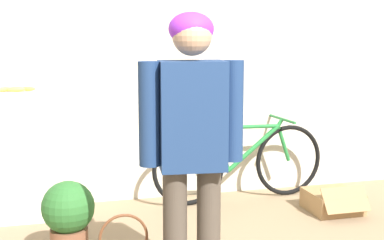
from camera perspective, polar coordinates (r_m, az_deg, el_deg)
name	(u,v)px	position (r m, az deg, el deg)	size (l,w,h in m)	color
wall_back	(168,54)	(4.77, -2.53, 7.06)	(8.00, 0.07, 2.60)	beige
side_shelf	(10,156)	(4.51, -18.86, -3.66)	(0.73, 0.42, 1.02)	beige
person	(192,132)	(2.83, -0.01, -1.29)	(0.57, 0.28, 1.59)	#4C4238
bicycle	(240,161)	(4.78, 5.15, -4.42)	(1.62, 0.46, 0.73)	black
banana	(16,89)	(4.47, -18.30, 3.15)	(0.31, 0.09, 0.04)	#EAD64C
cardboard_box	(333,201)	(4.69, 14.78, -8.36)	(0.41, 0.48, 0.25)	#A87F51
potted_plant	(68,216)	(3.63, -13.04, -9.96)	(0.34, 0.34, 0.53)	brown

